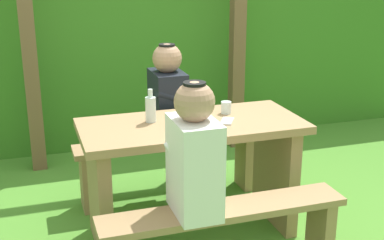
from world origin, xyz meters
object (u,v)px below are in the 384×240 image
Objects in this scene: person_white_shirt at (194,154)px; bottle_right at (195,105)px; bench_near at (224,229)px; person_black_coat at (168,97)px; bench_far at (169,157)px; cell_phone at (227,121)px; bottle_left at (151,109)px; drinking_glass at (226,107)px; picnic_table at (192,160)px.

person_white_shirt reaches higher than bottle_right.
bench_near is 1.95× the size of person_black_coat.
bench_far is 1.95× the size of person_white_shirt.
bench_far is at bearing 139.79° from cell_phone.
bench_far is 0.76m from bottle_left.
drinking_glass is at bearing -58.83° from person_black_coat.
bench_near is at bearing -90.00° from bench_far.
drinking_glass reaches higher than bench_far.
cell_phone is (0.38, 0.51, -0.01)m from person_white_shirt.
bench_far is (0.00, 0.57, -0.19)m from picnic_table.
bottle_right is at bearing -85.26° from bench_far.
cell_phone reaches higher than bench_far.
picnic_table is 0.34m from cell_phone.
person_white_shirt is at bearing -108.76° from bottle_right.
bottle_left is 0.94× the size of bottle_right.
person_white_shirt reaches higher than bench_far.
person_white_shirt is at bearing 178.90° from bench_near.
picnic_table is 6.63× the size of bottle_left.
bottle_right is at bearing 175.08° from cell_phone.
drinking_glass is 0.24m from bottle_right.
bottle_left is (-0.24, -0.48, 0.07)m from person_black_coat.
bottle_left is 0.29m from bottle_right.
person_white_shirt reaches higher than cell_phone.
person_black_coat is (0.17, 1.13, 0.00)m from person_white_shirt.
bottle_left is (-0.52, -0.02, 0.05)m from drinking_glass.
bench_far is 0.74m from bottle_right.
person_black_coat is 9.06× the size of drinking_glass.
bench_far is at bearing 81.36° from person_white_shirt.
drinking_glass is 0.52m from bottle_left.
person_black_coat is at bearing 94.55° from bottle_right.
bottle_left is (-0.24, 0.66, 0.53)m from bench_near.
bottle_right is (0.04, -0.50, 0.54)m from bench_far.
person_black_coat is 0.51m from bottle_right.
bench_near is 6.26× the size of bottle_right.
bench_near is 1.00× the size of bench_far.
person_white_shirt is (-0.17, -1.13, 0.46)m from bench_far.
person_white_shirt is 0.64m from cell_phone.
picnic_table is 0.42m from drinking_glass.
person_black_coat is 0.54m from bottle_left.
picnic_table is at bearing -20.42° from bottle_left.
picnic_table is 0.35m from bottle_right.
drinking_glass is 0.19m from cell_phone.
person_white_shirt and person_black_coat have the same top height.
picnic_table reaches higher than bench_near.
bottle_right is 1.60× the size of cell_phone.
bottle_left is at bearing 110.19° from bench_near.
person_black_coat reaches higher than bench_far.
person_black_coat is at bearing 89.90° from bench_near.
person_white_shirt is at bearing -83.90° from bottle_left.
bench_near is at bearing -93.77° from bottle_right.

